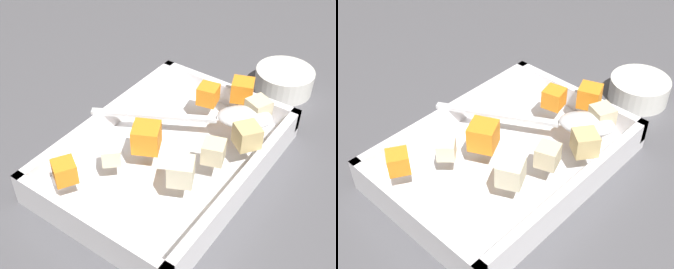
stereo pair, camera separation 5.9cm
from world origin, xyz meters
The scene contains 13 objects.
ground_plane centered at (0.00, 0.00, 0.00)m, with size 4.00×4.00×0.00m, color #4C4C51.
baking_dish centered at (0.01, 0.01, 0.01)m, with size 0.32×0.23×0.05m.
carrot_chunk_back_center centered at (0.15, -0.02, 0.06)m, with size 0.03×0.03×0.03m, color orange.
carrot_chunk_far_right centered at (-0.01, 0.03, 0.06)m, with size 0.03×0.03×0.03m, color orange.
carrot_chunk_corner_ne centered at (-0.11, 0.07, 0.06)m, with size 0.03×0.03×0.03m, color orange.
carrot_chunk_heap_side centered at (0.11, 0.02, 0.06)m, with size 0.03×0.03×0.03m, color orange.
potato_chunk_center centered at (-0.04, -0.04, 0.06)m, with size 0.03×0.03×0.03m, color beige.
potato_chunk_far_left centered at (-0.06, 0.05, 0.06)m, with size 0.02×0.02×0.02m, color beige.
potato_chunk_mid_right centered at (0.02, -0.05, 0.06)m, with size 0.03×0.03×0.03m, color beige.
potato_chunk_near_right centered at (0.07, -0.07, 0.06)m, with size 0.03×0.03×0.03m, color tan.
potato_chunk_corner_se centered at (0.13, -0.06, 0.06)m, with size 0.03×0.03×0.03m, color beige.
serving_spoon centered at (0.10, -0.04, 0.06)m, with size 0.14×0.23×0.02m.
small_prep_bowl centered at (0.27, -0.03, 0.02)m, with size 0.09×0.09×0.04m, color silver.
Camera 2 is at (-0.31, -0.29, 0.44)m, focal length 49.67 mm.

